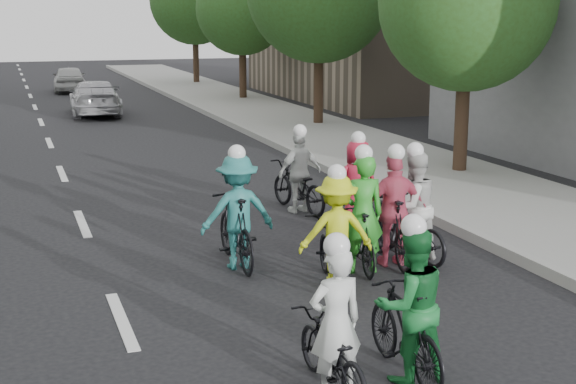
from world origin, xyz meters
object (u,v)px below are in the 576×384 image
cyclist_1 (408,317)px  cyclist_3 (393,220)px  cyclist_4 (356,194)px  cyclist_2 (335,242)px  follow_car_trail (69,79)px  cyclist_7 (237,220)px  follow_car_lead (95,98)px  cyclist_6 (411,218)px  cyclist_5 (361,228)px  cyclist_8 (299,181)px  cyclist_0 (333,342)px

cyclist_1 → cyclist_3: size_ratio=0.95×
cyclist_3 → cyclist_4: cyclist_3 is taller
cyclist_2 → cyclist_4: 3.26m
cyclist_4 → follow_car_trail: bearing=-87.1°
cyclist_3 → cyclist_4: size_ratio=1.07×
cyclist_7 → follow_car_lead: cyclist_7 is taller
cyclist_6 → cyclist_7: (-2.63, 0.51, 0.07)m
cyclist_5 → cyclist_8: size_ratio=0.99×
cyclist_0 → cyclist_5: cyclist_5 is taller
cyclist_2 → cyclist_3: 1.40m
cyclist_6 → cyclist_7: size_ratio=0.99×
cyclist_1 → cyclist_8: size_ratio=0.92×
cyclist_0 → cyclist_2: bearing=-115.7°
cyclist_1 → cyclist_4: 6.08m
cyclist_1 → cyclist_4: bearing=-108.5°
cyclist_1 → cyclist_6: bearing=-117.8°
cyclist_8 → cyclist_2: bearing=64.8°
cyclist_3 → cyclist_7: size_ratio=1.00×
cyclist_8 → follow_car_trail: size_ratio=0.51×
cyclist_4 → cyclist_7: (-2.62, -1.51, 0.12)m
cyclist_0 → follow_car_trail: size_ratio=0.45×
cyclist_7 → follow_car_trail: size_ratio=0.49×
cyclist_7 → cyclist_6: bearing=169.6°
cyclist_1 → follow_car_lead: 24.09m
cyclist_1 → follow_car_trail: bearing=-88.2°
cyclist_0 → cyclist_8: size_ratio=0.87×
cyclist_5 → cyclist_6: bearing=-156.4°
cyclist_4 → follow_car_trail: cyclist_4 is taller
cyclist_3 → cyclist_6: 0.42m
cyclist_6 → follow_car_trail: cyclist_6 is taller
cyclist_1 → follow_car_trail: size_ratio=0.47×
follow_car_trail → cyclist_0: bearing=93.1°
cyclist_5 → cyclist_2: bearing=47.4°
cyclist_0 → cyclist_7: (0.24, 4.29, 0.19)m
cyclist_1 → cyclist_3: 3.92m
cyclist_2 → cyclist_3: bearing=-141.2°
cyclist_7 → cyclist_8: 3.61m
cyclist_0 → follow_car_lead: bearing=-93.5°
cyclist_3 → cyclist_8: size_ratio=0.97×
cyclist_3 → cyclist_6: size_ratio=1.01×
cyclist_7 → cyclist_2: bearing=128.1°
cyclist_1 → cyclist_3: bearing=-113.7°
cyclist_5 → follow_car_lead: 20.71m
cyclist_1 → cyclist_2: (0.40, 2.90, -0.03)m
cyclist_7 → follow_car_lead: size_ratio=0.42×
cyclist_6 → cyclist_8: (-0.56, 3.47, -0.07)m
cyclist_4 → cyclist_8: 1.54m
cyclist_1 → cyclist_0: bearing=4.6°
cyclist_1 → cyclist_4: size_ratio=1.02×
cyclist_5 → cyclist_7: (-1.65, 0.80, 0.06)m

